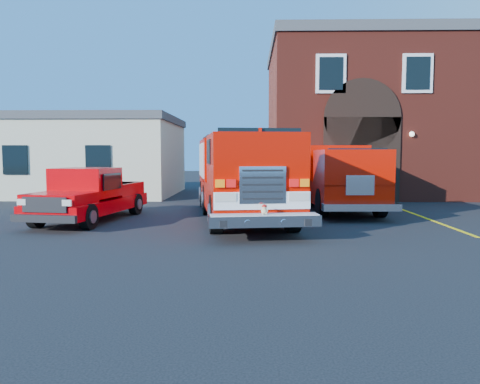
{
  "coord_description": "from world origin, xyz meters",
  "views": [
    {
      "loc": [
        0.27,
        -13.2,
        2.28
      ],
      "look_at": [
        0.0,
        -1.2,
        1.3
      ],
      "focal_mm": 35.0,
      "sensor_mm": 36.0,
      "label": 1
    }
  ],
  "objects_px": {
    "fire_station": "(403,119)",
    "side_building": "(86,155)",
    "secondary_truck": "(335,174)",
    "fire_engine": "(240,174)",
    "pickup_truck": "(90,196)"
  },
  "relations": [
    {
      "from": "fire_station",
      "to": "secondary_truck",
      "type": "xyz_separation_m",
      "value": [
        -5.18,
        -7.64,
        -2.83
      ]
    },
    {
      "from": "fire_station",
      "to": "pickup_truck",
      "type": "xyz_separation_m",
      "value": [
        -14.19,
        -11.42,
        -3.39
      ]
    },
    {
      "from": "side_building",
      "to": "fire_engine",
      "type": "xyz_separation_m",
      "value": [
        8.91,
        -9.56,
        -0.65
      ]
    },
    {
      "from": "side_building",
      "to": "secondary_truck",
      "type": "relative_size",
      "value": 1.25
    },
    {
      "from": "side_building",
      "to": "secondary_truck",
      "type": "bearing_deg",
      "value": -27.45
    },
    {
      "from": "secondary_truck",
      "to": "fire_engine",
      "type": "bearing_deg",
      "value": -143.18
    },
    {
      "from": "pickup_truck",
      "to": "secondary_truck",
      "type": "relative_size",
      "value": 0.71
    },
    {
      "from": "fire_station",
      "to": "secondary_truck",
      "type": "bearing_deg",
      "value": -124.17
    },
    {
      "from": "side_building",
      "to": "fire_engine",
      "type": "bearing_deg",
      "value": -47.02
    },
    {
      "from": "pickup_truck",
      "to": "side_building",
      "type": "bearing_deg",
      "value": 110.02
    },
    {
      "from": "fire_station",
      "to": "fire_engine",
      "type": "relative_size",
      "value": 1.51
    },
    {
      "from": "fire_station",
      "to": "side_building",
      "type": "relative_size",
      "value": 1.49
    },
    {
      "from": "fire_station",
      "to": "side_building",
      "type": "bearing_deg",
      "value": -176.86
    },
    {
      "from": "fire_station",
      "to": "fire_engine",
      "type": "distance_m",
      "value": 14.18
    },
    {
      "from": "fire_station",
      "to": "secondary_truck",
      "type": "relative_size",
      "value": 1.87
    }
  ]
}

